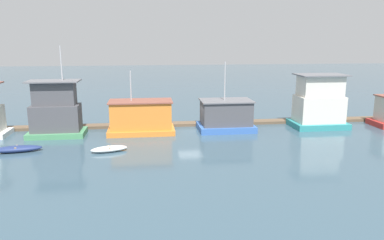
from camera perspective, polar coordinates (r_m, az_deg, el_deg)
ground_plane at (r=38.41m, az=-0.18°, el=-1.73°), size 200.00×200.00×0.00m
dock_walkway at (r=41.11m, az=-0.65°, el=-0.58°), size 59.60×1.47×0.30m
houseboat_green at (r=38.47m, az=-20.04°, el=1.09°), size 5.36×3.22×8.68m
houseboat_orange at (r=37.72m, az=-7.78°, el=0.38°), size 6.60×3.56×6.28m
houseboat_blue at (r=38.76m, az=5.18°, el=0.63°), size 5.70×3.92×7.05m
houseboat_teal at (r=42.04m, az=18.79°, el=2.38°), size 5.65×3.94×5.66m
dinghy_navy at (r=34.64m, az=-25.20°, el=-4.02°), size 4.18×1.67×0.54m
dinghy_white at (r=32.26m, az=-12.52°, el=-4.32°), size 3.21×1.81×0.47m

